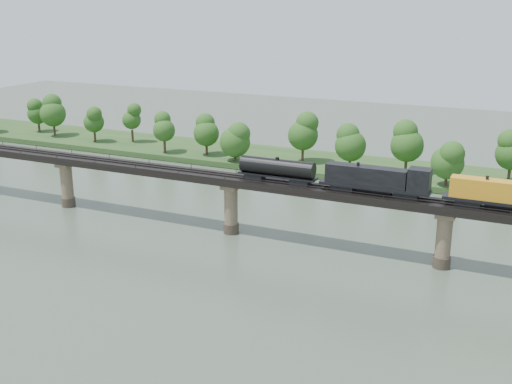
% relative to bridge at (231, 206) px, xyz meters
% --- Properties ---
extents(ground, '(400.00, 400.00, 0.00)m').
position_rel_bridge_xyz_m(ground, '(0.00, -30.00, -5.46)').
color(ground, '#3A4939').
rests_on(ground, ground).
extents(far_bank, '(300.00, 24.00, 1.60)m').
position_rel_bridge_xyz_m(far_bank, '(0.00, 55.00, -4.66)').
color(far_bank, '#25451B').
rests_on(far_bank, ground).
extents(bridge, '(236.00, 30.00, 11.50)m').
position_rel_bridge_xyz_m(bridge, '(0.00, 0.00, 0.00)').
color(bridge, '#473A2D').
rests_on(bridge, ground).
extents(bridge_superstructure, '(220.00, 4.90, 0.75)m').
position_rel_bridge_xyz_m(bridge_superstructure, '(0.00, 0.00, 6.33)').
color(bridge_superstructure, black).
rests_on(bridge_superstructure, bridge).
extents(far_treeline, '(289.06, 17.54, 13.60)m').
position_rel_bridge_xyz_m(far_treeline, '(-8.21, 50.52, 3.37)').
color(far_treeline, '#382619').
rests_on(far_treeline, far_bank).
extents(freight_train, '(77.56, 3.02, 5.34)m').
position_rel_bridge_xyz_m(freight_train, '(41.98, -0.00, 8.59)').
color(freight_train, black).
rests_on(freight_train, bridge).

